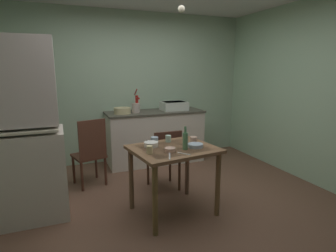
{
  "coord_description": "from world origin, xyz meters",
  "views": [
    {
      "loc": [
        -1.2,
        -2.9,
        1.64
      ],
      "look_at": [
        0.04,
        0.25,
        0.93
      ],
      "focal_mm": 29.58,
      "sensor_mm": 36.0,
      "label": 1
    }
  ],
  "objects": [
    {
      "name": "pendant_bulb",
      "position": [
        0.13,
        0.07,
        2.28
      ],
      "size": [
        0.08,
        0.08,
        0.08
      ],
      "primitive_type": "sphere",
      "color": "#F9EFCC"
    },
    {
      "name": "chair_by_counter",
      "position": [
        -0.85,
        0.93,
        0.5
      ],
      "size": [
        0.49,
        0.49,
        0.97
      ],
      "color": "#512C1F",
      "rests_on": "ground"
    },
    {
      "name": "hutch_cabinet",
      "position": [
        -1.64,
        0.33,
        0.92
      ],
      "size": [
        0.93,
        0.59,
        1.96
      ],
      "color": "silver",
      "rests_on": "ground"
    },
    {
      "name": "sauce_dish",
      "position": [
        -0.27,
        -0.04,
        0.8
      ],
      "size": [
        0.16,
        0.16,
        0.05
      ],
      "primitive_type": "cylinder",
      "color": "white",
      "rests_on": "dining_table"
    },
    {
      "name": "wall_back",
      "position": [
        0.0,
        1.97,
        1.3
      ],
      "size": [
        4.36,
        0.1,
        2.6
      ],
      "primitive_type": "cube",
      "color": "#ADCBAD",
      "rests_on": "ground"
    },
    {
      "name": "sink_basin",
      "position": [
        0.69,
        1.6,
        0.99
      ],
      "size": [
        0.44,
        0.34,
        0.15
      ],
      "color": "silver",
      "rests_on": "counter_cabinet"
    },
    {
      "name": "teacup_mint",
      "position": [
        -0.37,
        -0.28,
        0.82
      ],
      "size": [
        0.06,
        0.06,
        0.08
      ],
      "primitive_type": "cylinder",
      "color": "beige",
      "rests_on": "dining_table"
    },
    {
      "name": "teaspoon_near_bowl",
      "position": [
        -0.04,
        -0.42,
        0.78
      ],
      "size": [
        0.1,
        0.13,
        0.0
      ],
      "primitive_type": "cube",
      "rotation": [
        0.0,
        0.0,
        2.19
      ],
      "color": "beige",
      "rests_on": "dining_table"
    },
    {
      "name": "glass_bottle",
      "position": [
        0.04,
        -0.28,
        0.88
      ],
      "size": [
        0.06,
        0.06,
        0.25
      ],
      "color": "#4C7F56",
      "rests_on": "dining_table"
    },
    {
      "name": "mug_dark",
      "position": [
        -0.19,
        0.08,
        0.81
      ],
      "size": [
        0.09,
        0.09,
        0.08
      ],
      "primitive_type": "cylinder",
      "color": "#9EB2C6",
      "rests_on": "dining_table"
    },
    {
      "name": "ground_plane",
      "position": [
        0.0,
        0.0,
        0.0
      ],
      "size": [
        5.26,
        5.26,
        0.0
      ],
      "primitive_type": "plane",
      "color": "brown"
    },
    {
      "name": "serving_bowl_wide",
      "position": [
        0.18,
        -0.24,
        0.79
      ],
      "size": [
        0.17,
        0.17,
        0.04
      ],
      "primitive_type": "cylinder",
      "color": "#9EB2C6",
      "rests_on": "dining_table"
    },
    {
      "name": "soup_bowl_small",
      "position": [
        -0.15,
        -0.3,
        0.8
      ],
      "size": [
        0.12,
        0.12,
        0.04
      ],
      "primitive_type": "cylinder",
      "color": "tan",
      "rests_on": "dining_table"
    },
    {
      "name": "teacup_cream",
      "position": [
        0.24,
        -0.07,
        0.81
      ],
      "size": [
        0.08,
        0.08,
        0.07
      ],
      "primitive_type": "cylinder",
      "color": "tan",
      "rests_on": "dining_table"
    },
    {
      "name": "wall_right",
      "position": [
        2.18,
        0.0,
        1.3
      ],
      "size": [
        0.1,
        3.93,
        2.6
      ],
      "primitive_type": "cube",
      "color": "#A9CFAB",
      "rests_on": "ground"
    },
    {
      "name": "dining_table",
      "position": [
        -0.05,
        -0.17,
        0.65
      ],
      "size": [
        1.0,
        0.86,
        0.78
      ],
      "color": "brown",
      "rests_on": "ground"
    },
    {
      "name": "stoneware_crock",
      "position": [
        -0.01,
        1.58,
        0.99
      ],
      "size": [
        0.14,
        0.14,
        0.15
      ],
      "primitive_type": "cylinder",
      "color": "beige",
      "rests_on": "counter_cabinet"
    },
    {
      "name": "table_knife",
      "position": [
        -0.21,
        -0.45,
        0.78
      ],
      "size": [
        0.09,
        0.2,
        0.0
      ],
      "primitive_type": "cube",
      "rotation": [
        0.0,
        0.0,
        1.19
      ],
      "color": "silver",
      "rests_on": "dining_table"
    },
    {
      "name": "counter_cabinet",
      "position": [
        0.33,
        1.6,
        0.46
      ],
      "size": [
        1.68,
        0.64,
        0.91
      ],
      "color": "silver",
      "rests_on": "ground"
    },
    {
      "name": "mixing_bowl_counter",
      "position": [
        -0.25,
        1.55,
        0.96
      ],
      "size": [
        0.27,
        0.27,
        0.1
      ],
      "primitive_type": "cylinder",
      "color": "beige",
      "rests_on": "counter_cabinet"
    },
    {
      "name": "hand_pump",
      "position": [
        0.03,
        1.64,
        1.08
      ],
      "size": [
        0.05,
        0.27,
        0.39
      ],
      "color": "#B21E19",
      "rests_on": "counter_cabinet"
    },
    {
      "name": "mug_tall",
      "position": [
        -0.02,
        0.08,
        0.82
      ],
      "size": [
        0.07,
        0.07,
        0.08
      ],
      "primitive_type": "cylinder",
      "color": "#ADD1C1",
      "rests_on": "dining_table"
    },
    {
      "name": "chair_far_side",
      "position": [
        0.07,
        0.44,
        0.46
      ],
      "size": [
        0.4,
        0.4,
        0.84
      ],
      "color": "#4E3020",
      "rests_on": "ground"
    }
  ]
}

